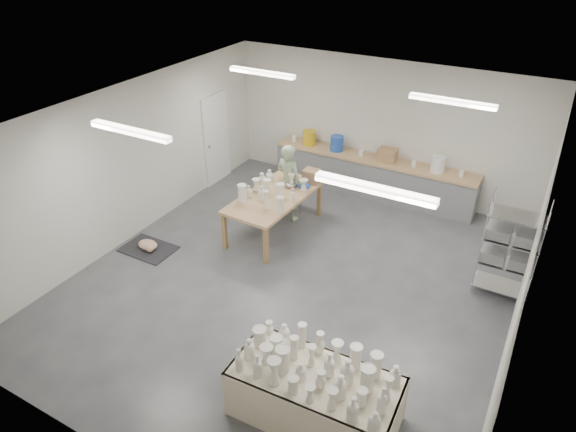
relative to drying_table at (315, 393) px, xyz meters
The scene contains 9 objects.
room 3.38m from the drying_table, 124.46° to the left, with size 8.00×8.02×3.00m.
back_counter 6.24m from the drying_table, 104.65° to the left, with size 4.60×0.60×1.24m.
wire_shelf 4.12m from the drying_table, 66.52° to the left, with size 0.88×0.48×1.80m.
drying_table is the anchor object (origin of this frame).
work_table 4.58m from the drying_table, 126.01° to the left, with size 1.17×2.21×1.17m.
rug 4.85m from the drying_table, 157.54° to the left, with size 1.00×0.70×0.02m, color black.
cat 4.82m from the drying_table, 157.59° to the left, with size 0.48×0.42×0.17m.
potter 5.02m from the drying_table, 122.66° to the left, with size 0.60×0.39×1.65m, color #91AA83.
red_stool 5.24m from the drying_table, 121.07° to the left, with size 0.33×0.33×0.30m.
Camera 1 is at (3.40, -6.33, 5.53)m, focal length 32.00 mm.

